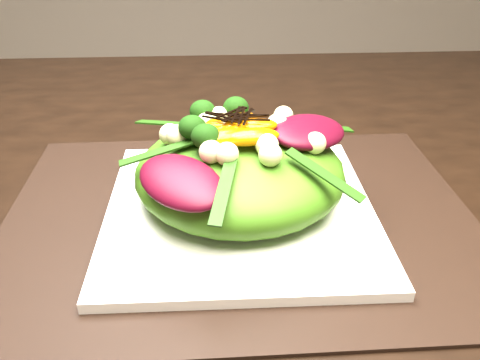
{
  "coord_description": "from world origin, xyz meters",
  "views": [
    {
      "loc": [
        -0.1,
        -0.58,
        1.05
      ],
      "look_at": [
        -0.07,
        -0.14,
        0.8
      ],
      "focal_mm": 38.0,
      "sensor_mm": 36.0,
      "label": 1
    }
  ],
  "objects": [
    {
      "name": "macadamia_nut",
      "position": [
        -0.04,
        -0.18,
        0.85
      ],
      "size": [
        0.02,
        0.02,
        0.02
      ],
      "primitive_type": "sphere",
      "rotation": [
        0.0,
        0.0,
        -0.14
      ],
      "color": "beige",
      "rests_on": "lettuce_mound"
    },
    {
      "name": "placemat",
      "position": [
        -0.07,
        -0.14,
        0.75
      ],
      "size": [
        0.49,
        0.37,
        0.0
      ],
      "primitive_type": "cube",
      "rotation": [
        0.0,
        0.0,
        0.01
      ],
      "color": "black",
      "rests_on": "dining_table"
    },
    {
      "name": "lettuce_mound",
      "position": [
        -0.07,
        -0.14,
        0.81
      ],
      "size": [
        0.25,
        0.25,
        0.07
      ],
      "primitive_type": "ellipsoid",
      "rotation": [
        0.0,
        0.0,
        0.25
      ],
      "color": "#447716",
      "rests_on": "salad_bowl"
    },
    {
      "name": "salad_bowl",
      "position": [
        -0.07,
        -0.14,
        0.77
      ],
      "size": [
        0.24,
        0.24,
        0.02
      ],
      "primitive_type": "cylinder",
      "rotation": [
        0.0,
        0.0,
        0.12
      ],
      "color": "white",
      "rests_on": "plate_base"
    },
    {
      "name": "orange_segment",
      "position": [
        -0.07,
        -0.14,
        0.85
      ],
      "size": [
        0.06,
        0.04,
        0.01
      ],
      "primitive_type": "ellipsoid",
      "rotation": [
        0.0,
        0.0,
        0.43
      ],
      "color": "#CA5F03",
      "rests_on": "lettuce_mound"
    },
    {
      "name": "radicchio_leaf",
      "position": [
        -0.0,
        -0.13,
        0.84
      ],
      "size": [
        0.11,
        0.1,
        0.02
      ],
      "primitive_type": "ellipsoid",
      "rotation": [
        0.0,
        0.0,
        0.65
      ],
      "color": "#3F0614",
      "rests_on": "lettuce_mound"
    },
    {
      "name": "dining_table",
      "position": [
        0.0,
        0.0,
        0.73
      ],
      "size": [
        1.6,
        0.9,
        0.75
      ],
      "primitive_type": "cube",
      "color": "black",
      "rests_on": "floor"
    },
    {
      "name": "balsamic_drizzle",
      "position": [
        -0.07,
        -0.14,
        0.86
      ],
      "size": [
        0.04,
        0.02,
        0.0
      ],
      "primitive_type": "cube",
      "rotation": [
        0.0,
        0.0,
        0.43
      ],
      "color": "black",
      "rests_on": "orange_segment"
    },
    {
      "name": "broccoli_floret",
      "position": [
        -0.12,
        -0.11,
        0.85
      ],
      "size": [
        0.05,
        0.05,
        0.04
      ],
      "primitive_type": "sphere",
      "rotation": [
        0.0,
        0.0,
        -0.43
      ],
      "color": "#17370A",
      "rests_on": "lettuce_mound"
    },
    {
      "name": "plate_base",
      "position": [
        -0.07,
        -0.14,
        0.76
      ],
      "size": [
        0.28,
        0.28,
        0.01
      ],
      "primitive_type": "cube",
      "rotation": [
        0.0,
        0.0,
        -0.01
      ],
      "color": "white",
      "rests_on": "placemat"
    }
  ]
}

